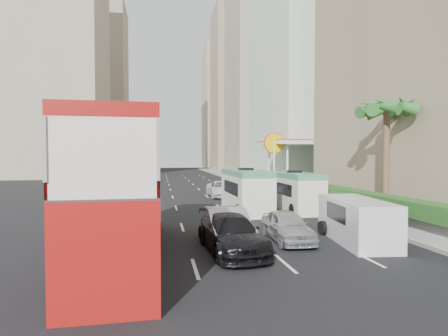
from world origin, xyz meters
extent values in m
plane|color=black|center=(0.00, 0.00, 0.00)|extent=(200.00, 200.00, 0.00)
cube|color=#9E1210|center=(-6.00, 0.00, 2.53)|extent=(2.50, 11.00, 5.06)
imported|color=silver|center=(-1.92, 1.01, 0.00)|extent=(1.66, 4.75, 1.56)
imported|color=silver|center=(0.86, 1.14, 0.00)|extent=(1.70, 4.03, 1.36)
imported|color=black|center=(-1.97, -0.11, 0.00)|extent=(2.39, 5.14, 1.45)
imported|color=silver|center=(0.95, 18.25, 0.00)|extent=(2.43, 5.25, 1.46)
cube|color=silver|center=(1.06, 9.63, 1.42)|extent=(2.25, 6.46, 2.85)
cube|color=silver|center=(4.54, 9.48, 1.33)|extent=(2.05, 6.00, 2.65)
cube|color=silver|center=(3.84, 0.44, 0.95)|extent=(2.51, 4.95, 1.89)
cube|color=silver|center=(4.57, 24.48, 0.90)|extent=(2.25, 4.68, 1.81)
cube|color=#99968C|center=(9.00, 25.00, 0.09)|extent=(6.00, 120.00, 0.18)
cube|color=silver|center=(6.20, 14.00, 0.68)|extent=(0.30, 44.00, 1.00)
cube|color=#2D6626|center=(6.20, 14.00, 1.53)|extent=(1.10, 44.00, 0.70)
cylinder|color=brown|center=(7.80, 4.00, 3.38)|extent=(0.36, 0.36, 6.40)
cube|color=silver|center=(10.00, 23.00, 2.75)|extent=(6.50, 8.00, 5.50)
cube|color=#B3A58D|center=(18.00, 58.00, 25.00)|extent=(16.00, 16.00, 50.00)
cube|color=tan|center=(17.00, 82.00, 22.00)|extent=(14.00, 14.00, 44.00)
cube|color=#B3A58D|center=(17.00, 104.00, 20.00)|extent=(14.00, 14.00, 40.00)
cube|color=#B3A58D|center=(-24.00, 55.00, 26.00)|extent=(18.00, 18.00, 52.00)
cube|color=tan|center=(-22.00, 90.00, 23.00)|extent=(16.00, 16.00, 46.00)
camera|label=1|loc=(-4.76, -13.67, 3.83)|focal=28.00mm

